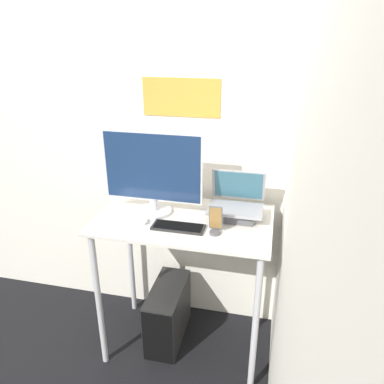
{
  "coord_description": "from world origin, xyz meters",
  "views": [
    {
      "loc": [
        0.51,
        -1.64,
        2.05
      ],
      "look_at": [
        0.05,
        0.32,
        1.18
      ],
      "focal_mm": 35.0,
      "sensor_mm": 36.0,
      "label": 1
    }
  ],
  "objects_px": {
    "mouse": "(145,221)",
    "monitor": "(153,175)",
    "laptop": "(236,207)",
    "keyboard": "(179,227)",
    "cell_phone": "(215,223)",
    "computer_tower": "(168,313)"
  },
  "relations": [
    {
      "from": "mouse",
      "to": "monitor",
      "type": "bearing_deg",
      "value": 87.55
    },
    {
      "from": "laptop",
      "to": "keyboard",
      "type": "relative_size",
      "value": 1.07
    },
    {
      "from": "laptop",
      "to": "cell_phone",
      "type": "relative_size",
      "value": 1.91
    },
    {
      "from": "laptop",
      "to": "monitor",
      "type": "distance_m",
      "value": 0.54
    },
    {
      "from": "monitor",
      "to": "keyboard",
      "type": "height_order",
      "value": "monitor"
    },
    {
      "from": "laptop",
      "to": "mouse",
      "type": "height_order",
      "value": "laptop"
    },
    {
      "from": "mouse",
      "to": "computer_tower",
      "type": "bearing_deg",
      "value": 63.25
    },
    {
      "from": "computer_tower",
      "to": "mouse",
      "type": "bearing_deg",
      "value": -116.75
    },
    {
      "from": "laptop",
      "to": "mouse",
      "type": "xyz_separation_m",
      "value": [
        -0.51,
        -0.19,
        -0.06
      ]
    },
    {
      "from": "mouse",
      "to": "laptop",
      "type": "bearing_deg",
      "value": 20.78
    },
    {
      "from": "monitor",
      "to": "cell_phone",
      "type": "bearing_deg",
      "value": -22.35
    },
    {
      "from": "monitor",
      "to": "cell_phone",
      "type": "xyz_separation_m",
      "value": [
        0.42,
        -0.17,
        -0.19
      ]
    },
    {
      "from": "keyboard",
      "to": "computer_tower",
      "type": "relative_size",
      "value": 0.61
    },
    {
      "from": "mouse",
      "to": "computer_tower",
      "type": "height_order",
      "value": "mouse"
    },
    {
      "from": "cell_phone",
      "to": "mouse",
      "type": "bearing_deg",
      "value": 176.94
    },
    {
      "from": "keyboard",
      "to": "mouse",
      "type": "bearing_deg",
      "value": 175.94
    },
    {
      "from": "laptop",
      "to": "monitor",
      "type": "relative_size",
      "value": 0.53
    },
    {
      "from": "laptop",
      "to": "keyboard",
      "type": "distance_m",
      "value": 0.37
    },
    {
      "from": "keyboard",
      "to": "mouse",
      "type": "distance_m",
      "value": 0.21
    },
    {
      "from": "keyboard",
      "to": "monitor",
      "type": "bearing_deg",
      "value": 141.12
    },
    {
      "from": "mouse",
      "to": "computer_tower",
      "type": "relative_size",
      "value": 0.12
    },
    {
      "from": "monitor",
      "to": "keyboard",
      "type": "distance_m",
      "value": 0.36
    }
  ]
}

